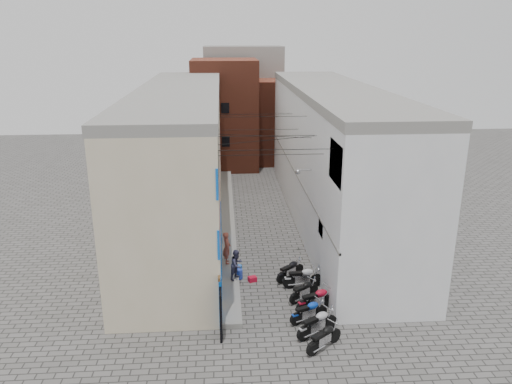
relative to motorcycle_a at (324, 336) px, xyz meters
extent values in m
plane|color=#575551|center=(-1.65, 1.65, -0.57)|extent=(90.00, 90.00, 0.00)
cube|color=gray|center=(-3.70, 14.65, -0.45)|extent=(0.90, 26.00, 0.25)
cube|color=#C6B895|center=(-6.65, 14.65, 3.68)|extent=(5.00, 26.00, 8.50)
cube|color=#B66673|center=(-4.19, 14.65, 3.43)|extent=(0.10, 26.00, 0.80)
cube|color=blue|center=(-4.18, 6.55, 0.73)|extent=(0.12, 10.20, 2.40)
cube|color=blue|center=(-4.20, 6.55, 4.73)|extent=(0.10, 10.20, 4.00)
cube|color=gray|center=(-6.65, 14.65, 8.18)|extent=(5.10, 26.00, 0.50)
cube|color=black|center=(-4.17, 1.25, 0.53)|extent=(0.10, 1.20, 2.20)
cube|color=silver|center=(3.35, 14.65, 3.68)|extent=(5.00, 26.00, 8.50)
cube|color=blue|center=(0.90, 3.15, 6.43)|extent=(0.10, 2.40, 1.80)
cube|color=white|center=(0.91, 5.65, 2.43)|extent=(0.08, 1.00, 0.70)
cylinder|color=#B2B2B7|center=(0.50, 8.65, 4.63)|extent=(0.80, 0.06, 0.06)
sphere|color=#B2B2B7|center=(0.10, 8.65, 4.53)|extent=(0.28, 0.28, 0.28)
cube|color=gray|center=(3.35, 14.65, 8.18)|extent=(5.10, 26.00, 0.50)
cube|color=gray|center=(0.89, 14.65, 2.83)|extent=(0.10, 26.00, 0.12)
cube|color=brown|center=(-3.65, 29.65, 4.43)|extent=(6.00, 6.00, 10.00)
cube|color=brown|center=(1.35, 31.65, 3.43)|extent=(5.00, 6.00, 8.00)
cube|color=gray|center=(-1.65, 35.65, 4.93)|extent=(8.00, 5.00, 11.00)
cube|color=black|center=(-1.65, 26.85, 0.63)|extent=(2.00, 0.30, 2.40)
cylinder|color=black|center=(-1.65, 3.65, 6.93)|extent=(5.20, 0.02, 0.02)
cylinder|color=black|center=(-1.65, 5.65, 6.23)|extent=(5.20, 0.02, 0.02)
cylinder|color=black|center=(-1.65, 8.15, 6.63)|extent=(5.20, 0.02, 0.02)
cylinder|color=black|center=(-1.65, 10.65, 7.23)|extent=(5.20, 0.02, 0.02)
cylinder|color=black|center=(-1.65, 13.65, 5.93)|extent=(5.20, 0.02, 0.02)
cylinder|color=black|center=(-1.65, 16.65, 6.43)|extent=(5.20, 0.02, 0.02)
cylinder|color=black|center=(-1.65, 6.65, 6.73)|extent=(5.65, 2.07, 0.02)
cylinder|color=black|center=(-1.65, 9.65, 6.33)|extent=(5.80, 1.58, 0.02)
imported|color=#9D4839|center=(-3.84, 7.73, 0.57)|extent=(0.49, 0.69, 1.79)
imported|color=#35354F|center=(-3.35, 5.84, 0.48)|extent=(0.96, 0.98, 1.59)
cylinder|color=blue|center=(-3.20, 6.32, -0.32)|extent=(0.32, 0.32, 0.50)
cylinder|color=blue|center=(-3.20, 6.89, -0.33)|extent=(0.36, 0.36, 0.48)
cube|color=red|center=(-2.55, 5.96, -0.44)|extent=(0.49, 0.42, 0.26)
camera|label=1|loc=(-3.96, -17.21, 11.74)|focal=35.00mm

